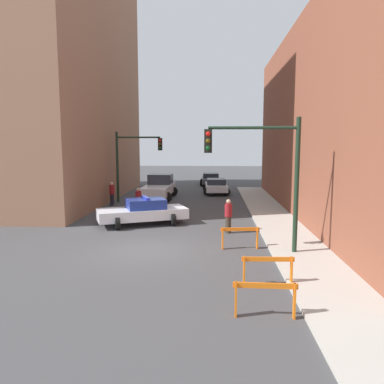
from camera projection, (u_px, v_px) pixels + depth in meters
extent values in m
plane|color=#424244|center=(146.00, 250.00, 15.25)|extent=(120.00, 120.00, 0.00)
cube|color=#B2ADA3|center=(301.00, 251.00, 14.88)|extent=(2.40, 44.00, 0.12)
cube|color=#93664C|center=(21.00, 63.00, 28.48)|extent=(14.00, 20.00, 20.85)
cylinder|color=black|center=(297.00, 186.00, 14.34)|extent=(0.18, 0.18, 5.20)
cylinder|color=black|center=(253.00, 128.00, 14.16)|extent=(3.40, 0.12, 0.12)
cube|color=black|center=(208.00, 141.00, 14.32)|extent=(0.30, 0.22, 0.90)
sphere|color=red|center=(208.00, 134.00, 14.14)|extent=(0.18, 0.18, 0.18)
sphere|color=#4C3D0C|center=(208.00, 141.00, 14.17)|extent=(0.18, 0.18, 0.18)
sphere|color=#0C4219|center=(208.00, 148.00, 14.21)|extent=(0.18, 0.18, 0.18)
cylinder|color=black|center=(117.00, 167.00, 27.64)|extent=(0.18, 0.18, 5.20)
cylinder|color=black|center=(138.00, 137.00, 27.27)|extent=(3.20, 0.12, 0.12)
cube|color=black|center=(160.00, 144.00, 27.24)|extent=(0.30, 0.22, 0.90)
sphere|color=red|center=(160.00, 140.00, 27.06)|extent=(0.18, 0.18, 0.18)
sphere|color=#4C3D0C|center=(160.00, 144.00, 27.10)|extent=(0.18, 0.18, 0.18)
sphere|color=#0C4219|center=(160.00, 148.00, 27.13)|extent=(0.18, 0.18, 0.18)
cube|color=white|center=(142.00, 213.00, 20.08)|extent=(5.05, 3.52, 0.55)
cube|color=navy|center=(146.00, 203.00, 20.08)|extent=(2.45, 2.26, 0.52)
cylinder|color=black|center=(117.00, 224.00, 18.84)|extent=(0.46, 0.69, 0.66)
cylinder|color=black|center=(113.00, 217.00, 20.43)|extent=(0.46, 0.69, 0.66)
cylinder|color=black|center=(173.00, 220.00, 19.80)|extent=(0.46, 0.69, 0.66)
cylinder|color=black|center=(164.00, 214.00, 21.39)|extent=(0.46, 0.69, 0.66)
cube|color=#2633BF|center=(145.00, 198.00, 20.04)|extent=(0.72, 1.35, 0.12)
cube|color=silver|center=(158.00, 190.00, 29.42)|extent=(2.15, 5.46, 0.70)
cube|color=#2D333D|center=(161.00, 179.00, 30.40)|extent=(1.89, 1.78, 0.80)
cylinder|color=black|center=(151.00, 191.00, 31.20)|extent=(0.81, 0.28, 0.80)
cylinder|color=black|center=(173.00, 192.00, 31.04)|extent=(0.81, 0.28, 0.80)
cylinder|color=black|center=(142.00, 197.00, 27.89)|extent=(0.81, 0.28, 0.80)
cylinder|color=black|center=(167.00, 197.00, 27.73)|extent=(0.81, 0.28, 0.80)
cube|color=silver|center=(216.00, 187.00, 32.83)|extent=(2.00, 4.38, 0.52)
cube|color=#232833|center=(216.00, 182.00, 32.60)|extent=(1.67, 1.88, 0.48)
cylinder|color=black|center=(206.00, 188.00, 34.19)|extent=(0.63, 0.25, 0.62)
cylinder|color=black|center=(224.00, 188.00, 34.17)|extent=(0.63, 0.25, 0.62)
cylinder|color=black|center=(207.00, 192.00, 31.55)|extent=(0.63, 0.25, 0.62)
cylinder|color=black|center=(227.00, 192.00, 31.53)|extent=(0.63, 0.25, 0.62)
cube|color=#474C51|center=(211.00, 180.00, 39.26)|extent=(1.91, 4.35, 0.52)
cube|color=#232833|center=(211.00, 175.00, 39.03)|extent=(1.63, 1.85, 0.48)
cylinder|color=black|center=(203.00, 181.00, 40.64)|extent=(0.63, 0.24, 0.62)
cylinder|color=black|center=(218.00, 181.00, 40.59)|extent=(0.63, 0.24, 0.62)
cylinder|color=black|center=(203.00, 184.00, 38.00)|extent=(0.63, 0.24, 0.62)
cylinder|color=black|center=(219.00, 184.00, 37.95)|extent=(0.63, 0.24, 0.62)
cylinder|color=#382D23|center=(139.00, 208.00, 23.03)|extent=(0.31, 0.31, 0.82)
cylinder|color=maroon|center=(138.00, 196.00, 22.93)|extent=(0.40, 0.40, 0.62)
sphere|color=tan|center=(138.00, 189.00, 22.88)|extent=(0.25, 0.25, 0.22)
cylinder|color=black|center=(112.00, 200.00, 26.45)|extent=(0.37, 0.37, 0.82)
cylinder|color=maroon|center=(112.00, 190.00, 26.35)|extent=(0.47, 0.47, 0.62)
sphere|color=tan|center=(112.00, 184.00, 26.30)|extent=(0.29, 0.29, 0.22)
cylinder|color=#382D23|center=(228.00, 225.00, 18.19)|extent=(0.40, 0.40, 0.82)
cylinder|color=maroon|center=(228.00, 210.00, 18.10)|extent=(0.51, 0.51, 0.62)
sphere|color=tan|center=(228.00, 202.00, 18.04)|extent=(0.31, 0.31, 0.22)
cube|color=orange|center=(265.00, 286.00, 9.24)|extent=(1.60, 0.08, 0.14)
cube|color=orange|center=(236.00, 299.00, 9.34)|extent=(0.05, 0.16, 0.90)
cube|color=orange|center=(294.00, 301.00, 9.23)|extent=(0.05, 0.16, 0.90)
cube|color=orange|center=(268.00, 259.00, 11.36)|extent=(1.60, 0.11, 0.14)
cube|color=orange|center=(244.00, 271.00, 11.43)|extent=(0.06, 0.16, 0.90)
cube|color=orange|center=(291.00, 271.00, 11.40)|extent=(0.06, 0.16, 0.90)
cube|color=orange|center=(240.00, 229.00, 15.37)|extent=(1.59, 0.24, 0.14)
cube|color=orange|center=(223.00, 238.00, 15.38)|extent=(0.07, 0.16, 0.90)
cube|color=orange|center=(257.00, 238.00, 15.46)|extent=(0.07, 0.16, 0.90)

